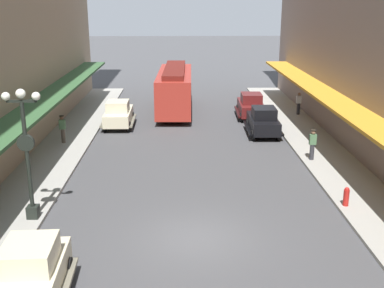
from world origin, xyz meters
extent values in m
plane|color=#424244|center=(0.00, 0.00, 0.00)|extent=(200.00, 200.00, 0.00)
cube|color=black|center=(4.81, 13.92, 0.74)|extent=(1.79, 3.94, 0.80)
cube|color=black|center=(4.80, 13.67, 1.49)|extent=(1.48, 1.73, 0.70)
cube|color=#8C9EA8|center=(4.80, 13.67, 1.49)|extent=(1.41, 1.70, 0.42)
cube|color=black|center=(4.86, 16.05, 0.79)|extent=(0.94, 0.38, 0.52)
cube|color=black|center=(3.86, 13.94, 0.42)|extent=(0.32, 3.51, 0.12)
cube|color=black|center=(5.76, 13.90, 0.42)|extent=(0.32, 3.51, 0.12)
cylinder|color=black|center=(4.03, 15.30, 0.34)|extent=(0.24, 0.68, 0.68)
cylinder|color=black|center=(5.65, 15.26, 0.34)|extent=(0.24, 0.68, 0.68)
cylinder|color=black|center=(3.97, 12.57, 0.34)|extent=(0.24, 0.68, 0.68)
cylinder|color=black|center=(5.58, 12.54, 0.34)|extent=(0.24, 0.68, 0.68)
cube|color=#591919|center=(4.69, 18.58, 0.74)|extent=(1.82, 3.95, 0.80)
cube|color=#591919|center=(4.68, 18.33, 1.49)|extent=(1.49, 1.74, 0.70)
cube|color=#8C9EA8|center=(4.68, 18.33, 1.49)|extent=(1.42, 1.71, 0.42)
cube|color=#591919|center=(4.75, 20.71, 0.79)|extent=(0.95, 0.39, 0.52)
cube|color=black|center=(3.74, 18.61, 0.42)|extent=(0.35, 3.52, 0.12)
cube|color=black|center=(5.64, 18.55, 0.42)|extent=(0.35, 3.52, 0.12)
cylinder|color=black|center=(3.92, 19.97, 0.34)|extent=(0.24, 0.69, 0.68)
cylinder|color=black|center=(5.54, 19.92, 0.34)|extent=(0.24, 0.69, 0.68)
cylinder|color=black|center=(3.84, 17.24, 0.34)|extent=(0.24, 0.69, 0.68)
cylinder|color=black|center=(5.45, 17.19, 0.34)|extent=(0.24, 0.69, 0.68)
cube|color=beige|center=(-4.78, 16.16, 0.74)|extent=(1.74, 3.92, 0.80)
cube|color=beige|center=(-4.78, 15.91, 1.49)|extent=(1.46, 1.71, 0.70)
cube|color=#8C9EA8|center=(-4.78, 15.91, 1.49)|extent=(1.38, 1.68, 0.42)
cube|color=beige|center=(-4.80, 18.29, 0.79)|extent=(0.94, 0.37, 0.52)
cube|color=#6D6856|center=(-5.73, 16.15, 0.42)|extent=(0.27, 3.51, 0.12)
cube|color=#6D6856|center=(-3.83, 16.17, 0.42)|extent=(0.27, 3.51, 0.12)
cylinder|color=black|center=(-5.60, 17.52, 0.34)|extent=(0.23, 0.68, 0.68)
cylinder|color=black|center=(-3.98, 17.53, 0.34)|extent=(0.23, 0.68, 0.68)
cylinder|color=black|center=(-5.57, 14.79, 0.34)|extent=(0.23, 0.68, 0.68)
cylinder|color=black|center=(-3.96, 14.80, 0.34)|extent=(0.23, 0.68, 0.68)
cube|color=beige|center=(-4.88, -3.88, 0.74)|extent=(1.87, 3.97, 0.80)
cube|color=beige|center=(-4.89, -3.63, 1.49)|extent=(1.51, 1.76, 0.70)
cube|color=#8C9EA8|center=(-4.89, -3.63, 1.49)|extent=(1.44, 1.72, 0.42)
cylinder|color=black|center=(-4.13, -2.48, 0.34)|extent=(0.25, 0.69, 0.68)
cylinder|color=black|center=(-5.74, -2.55, 0.34)|extent=(0.25, 0.69, 0.68)
cube|color=#A52D23|center=(-0.93, 20.52, 1.75)|extent=(2.73, 9.66, 2.70)
cube|color=#5B1913|center=(-0.93, 20.52, 3.28)|extent=(1.71, 8.67, 0.36)
cube|color=#8C9EA8|center=(-0.93, 20.52, 2.22)|extent=(2.74, 8.89, 0.95)
cube|color=black|center=(-1.01, 17.64, 0.20)|extent=(2.03, 1.25, 0.40)
cube|color=black|center=(-0.86, 23.40, 0.20)|extent=(2.03, 1.25, 0.40)
cube|color=black|center=(-6.40, 1.59, 0.40)|extent=(0.44, 0.44, 0.50)
cylinder|color=black|center=(-6.40, 1.59, 2.75)|extent=(0.16, 0.16, 4.20)
cube|color=black|center=(-6.40, 1.59, 4.85)|extent=(1.10, 0.10, 0.10)
sphere|color=white|center=(-6.95, 1.59, 5.03)|extent=(0.32, 0.32, 0.32)
sphere|color=white|center=(-5.85, 1.59, 5.03)|extent=(0.32, 0.32, 0.32)
sphere|color=white|center=(-6.40, 1.59, 5.13)|extent=(0.36, 0.36, 0.36)
cylinder|color=black|center=(-6.40, 1.59, 3.25)|extent=(0.64, 0.18, 0.64)
cylinder|color=silver|center=(-6.40, 1.69, 3.25)|extent=(0.56, 0.02, 0.56)
cylinder|color=#B21E19|center=(6.35, 2.40, 0.50)|extent=(0.24, 0.24, 0.70)
sphere|color=#B21E19|center=(6.35, 2.40, 0.87)|extent=(0.20, 0.20, 0.20)
cylinder|color=#4C4238|center=(-7.59, 11.89, 0.57)|extent=(0.24, 0.24, 0.85)
cube|color=#4C724C|center=(-7.59, 11.89, 1.28)|extent=(0.36, 0.22, 0.56)
sphere|color=brown|center=(-7.59, 11.89, 1.68)|extent=(0.22, 0.22, 0.22)
cylinder|color=black|center=(-7.59, 11.89, 1.80)|extent=(0.28, 0.28, 0.04)
cylinder|color=#2D2D33|center=(8.31, 18.81, 0.57)|extent=(0.24, 0.24, 0.85)
cube|color=white|center=(8.31, 18.81, 1.28)|extent=(0.36, 0.22, 0.56)
sphere|color=brown|center=(8.31, 18.81, 1.68)|extent=(0.22, 0.22, 0.22)
cylinder|color=#2D2D33|center=(6.51, 8.36, 0.57)|extent=(0.24, 0.24, 0.85)
cube|color=#4C724C|center=(6.51, 8.36, 1.28)|extent=(0.36, 0.22, 0.56)
sphere|color=#9E7051|center=(6.51, 8.36, 1.68)|extent=(0.22, 0.22, 0.22)
cylinder|color=black|center=(6.51, 8.36, 1.80)|extent=(0.28, 0.28, 0.04)
camera|label=1|loc=(-0.58, -15.74, 8.45)|focal=44.49mm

